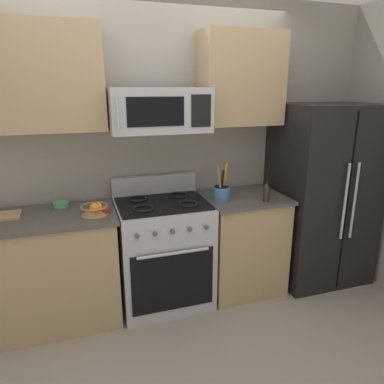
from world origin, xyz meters
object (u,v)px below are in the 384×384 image
(bottle_soy, at_px, (266,192))
(apple_loose, at_px, (105,209))
(refrigerator, at_px, (321,194))
(fruit_basket, at_px, (95,209))
(microwave, at_px, (159,110))
(cutting_board, at_px, (0,216))
(utensil_crock, at_px, (221,192))
(range_oven, at_px, (163,252))
(prep_bowl, at_px, (61,204))

(bottle_soy, bearing_deg, apple_loose, 175.62)
(refrigerator, height_order, fruit_basket, refrigerator)
(microwave, xyz_separation_m, bottle_soy, (0.86, -0.22, -0.69))
(refrigerator, relative_size, apple_loose, 24.81)
(microwave, bearing_deg, apple_loose, -165.47)
(cutting_board, height_order, bottle_soy, bottle_soy)
(refrigerator, xyz_separation_m, apple_loose, (-2.04, -0.08, 0.09))
(refrigerator, distance_m, utensil_crock, 1.07)
(range_oven, height_order, utensil_crock, utensil_crock)
(utensil_crock, bearing_deg, range_oven, 173.71)
(microwave, bearing_deg, refrigerator, -1.62)
(cutting_board, distance_m, prep_bowl, 0.45)
(fruit_basket, height_order, apple_loose, fruit_basket)
(fruit_basket, distance_m, bottle_soy, 1.41)
(utensil_crock, bearing_deg, bottle_soy, -21.63)
(bottle_soy, bearing_deg, microwave, 165.45)
(apple_loose, bearing_deg, bottle_soy, -4.38)
(apple_loose, relative_size, cutting_board, 0.24)
(apple_loose, xyz_separation_m, prep_bowl, (-0.33, 0.28, -0.01))
(apple_loose, bearing_deg, prep_bowl, 139.87)
(range_oven, height_order, refrigerator, refrigerator)
(range_oven, xyz_separation_m, microwave, (-0.00, 0.03, 1.20))
(prep_bowl, bearing_deg, apple_loose, -40.13)
(bottle_soy, bearing_deg, cutting_board, 172.62)
(microwave, relative_size, fruit_basket, 3.67)
(refrigerator, bearing_deg, utensil_crock, -177.91)
(refrigerator, distance_m, bottle_soy, 0.74)
(refrigerator, relative_size, fruit_basket, 8.11)
(utensil_crock, xyz_separation_m, cutting_board, (-1.74, 0.13, -0.06))
(microwave, xyz_separation_m, prep_bowl, (-0.80, 0.15, -0.74))
(microwave, bearing_deg, cutting_board, 177.80)
(apple_loose, distance_m, cutting_board, 0.78)
(refrigerator, height_order, apple_loose, refrigerator)
(microwave, height_order, bottle_soy, microwave)
(range_oven, xyz_separation_m, refrigerator, (1.57, -0.02, 0.38))
(refrigerator, bearing_deg, cutting_board, 178.12)
(utensil_crock, height_order, prep_bowl, utensil_crock)
(apple_loose, height_order, prep_bowl, apple_loose)
(apple_loose, distance_m, bottle_soy, 1.34)
(refrigerator, height_order, microwave, microwave)
(refrigerator, relative_size, microwave, 2.21)
(microwave, xyz_separation_m, utensil_crock, (0.51, -0.08, -0.69))
(utensil_crock, bearing_deg, microwave, 170.69)
(refrigerator, xyz_separation_m, microwave, (-1.57, 0.04, 0.82))
(bottle_soy, xyz_separation_m, prep_bowl, (-1.66, 0.38, -0.05))
(fruit_basket, relative_size, cutting_board, 0.72)
(prep_bowl, bearing_deg, cutting_board, -166.05)
(range_oven, xyz_separation_m, apple_loose, (-0.47, -0.09, 0.47))
(cutting_board, relative_size, bottle_soy, 1.67)
(range_oven, relative_size, refrigerator, 0.64)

